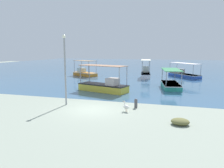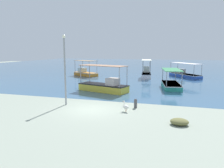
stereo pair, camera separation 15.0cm
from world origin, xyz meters
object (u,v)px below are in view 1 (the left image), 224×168
object	(u,v)px
fishing_boat_far_right	(146,74)
fishing_boat_near_right	(171,84)
pelican	(126,107)
fishing_boat_outer	(183,74)
lamp_post	(65,66)
fishing_boat_far_left	(85,73)
net_pile	(180,122)
mooring_bollard	(136,103)
fishing_boat_center	(104,86)

from	to	relation	value
fishing_boat_far_right	fishing_boat_near_right	xyz separation A→B (m)	(4.27, -8.98, -0.22)
fishing_boat_near_right	pelican	distance (m)	12.08
fishing_boat_outer	lamp_post	xyz separation A→B (m)	(-9.98, -22.98, 2.71)
fishing_boat_far_left	lamp_post	size ratio (longest dim) A/B	0.88
net_pile	fishing_boat_far_right	bearing A→B (deg)	102.95
pelican	lamp_post	world-z (taller)	lamp_post
fishing_boat_far_right	net_pile	xyz separation A→B (m)	(5.20, -22.59, -0.48)
fishing_boat_near_right	fishing_boat_outer	size ratio (longest dim) A/B	0.91
lamp_post	pelican	bearing A→B (deg)	-6.74
mooring_bollard	fishing_boat_far_left	bearing A→B (deg)	123.60
fishing_boat_outer	pelican	world-z (taller)	fishing_boat_outer
fishing_boat_near_right	net_pile	size ratio (longest dim) A/B	5.04
fishing_boat_outer	fishing_boat_far_left	bearing A→B (deg)	-169.17
fishing_boat_center	lamp_post	world-z (taller)	lamp_post
pelican	lamp_post	size ratio (longest dim) A/B	0.14
fishing_boat_far_right	fishing_boat_near_right	size ratio (longest dim) A/B	0.86
mooring_bollard	fishing_boat_center	bearing A→B (deg)	128.03
fishing_boat_near_right	pelican	xyz separation A→B (m)	(-2.92, -11.72, -0.09)
fishing_boat_far_left	net_pile	bearing A→B (deg)	-54.23
fishing_boat_near_right	mooring_bollard	distance (m)	10.74
fishing_boat_far_right	fishing_boat_far_left	bearing A→B (deg)	-178.30
fishing_boat_center	mooring_bollard	size ratio (longest dim) A/B	7.93
fishing_boat_far_left	pelican	world-z (taller)	fishing_boat_far_left
fishing_boat_near_right	net_pile	world-z (taller)	fishing_boat_near_right
mooring_bollard	lamp_post	bearing A→B (deg)	-173.94
fishing_boat_far_left	pelican	xyz separation A→B (m)	(12.19, -20.38, -0.19)
lamp_post	fishing_boat_outer	bearing A→B (deg)	66.52
lamp_post	mooring_bollard	world-z (taller)	lamp_post
fishing_boat_far_left	fishing_boat_outer	size ratio (longest dim) A/B	0.82
fishing_boat_far_left	net_pile	size ratio (longest dim) A/B	4.53
mooring_bollard	net_pile	size ratio (longest dim) A/B	0.67
fishing_boat_center	mooring_bollard	world-z (taller)	fishing_boat_center
fishing_boat_center	lamp_post	distance (m)	7.18
fishing_boat_center	net_pile	xyz separation A→B (m)	(8.00, -9.10, -0.44)
fishing_boat_near_right	fishing_boat_far_left	xyz separation A→B (m)	(-15.11, 8.66, 0.10)
fishing_boat_far_right	fishing_boat_outer	bearing A→B (deg)	25.76
fishing_boat_far_left	lamp_post	xyz separation A→B (m)	(6.88, -19.75, 2.69)
fishing_boat_far_right	fishing_boat_center	world-z (taller)	fishing_boat_far_right
fishing_boat_near_right	fishing_boat_far_left	world-z (taller)	fishing_boat_far_left
fishing_boat_far_left	fishing_boat_center	world-z (taller)	fishing_boat_center
fishing_boat_far_left	mooring_bollard	bearing A→B (deg)	-56.40
fishing_boat_center	mooring_bollard	bearing A→B (deg)	-51.97
fishing_boat_center	fishing_boat_near_right	bearing A→B (deg)	32.53
pelican	lamp_post	distance (m)	6.07
fishing_boat_near_right	fishing_boat_center	size ratio (longest dim) A/B	0.94
fishing_boat_near_right	lamp_post	world-z (taller)	lamp_post
fishing_boat_far_left	net_pile	distance (m)	27.45
fishing_boat_center	pelican	xyz separation A→B (m)	(4.15, -7.21, -0.26)
mooring_bollard	net_pile	xyz separation A→B (m)	(3.33, -3.14, -0.21)
fishing_boat_near_right	fishing_boat_outer	xyz separation A→B (m)	(1.75, 11.89, 0.08)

